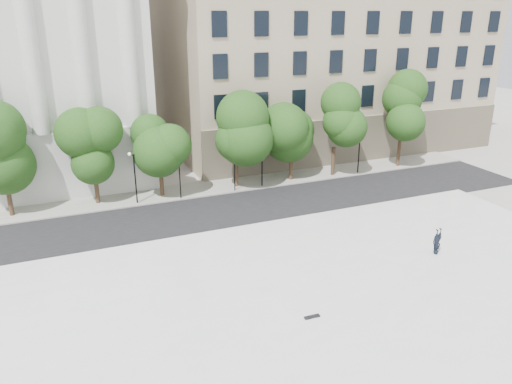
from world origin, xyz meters
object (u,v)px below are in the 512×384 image
traffic_light_east (234,153)px  skateboard (312,317)px  traffic_light_west (179,158)px  person_lying (436,250)px

traffic_light_east → skateboard: traffic_light_east is taller
traffic_light_east → skateboard: bearing=-99.5°
traffic_light_west → skateboard: (1.52, -20.67, -3.18)m
traffic_light_east → skateboard: size_ratio=4.93×
traffic_light_east → person_lying: traffic_light_east is taller
skateboard → traffic_light_east: bearing=82.4°
skateboard → traffic_light_west: bearing=96.2°
traffic_light_west → traffic_light_east: traffic_light_west is taller
traffic_light_west → person_lying: (12.44, -17.43, -2.98)m
traffic_light_east → person_lying: bearing=-66.8°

